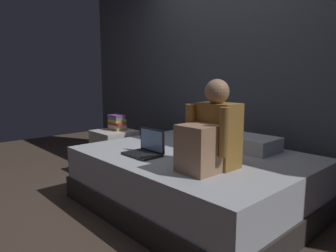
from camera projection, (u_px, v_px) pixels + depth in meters
ground_plane at (153, 208)px, 2.75m from camera, size 8.00×8.00×0.00m
wall_back at (237, 60)px, 3.34m from camera, size 5.60×0.10×2.70m
bed at (193, 180)px, 2.77m from camera, size 2.00×1.50×0.50m
nightstand at (115, 152)px, 3.71m from camera, size 0.44×0.46×0.53m
person_sitting at (211, 135)px, 2.22m from camera, size 0.39×0.44×0.66m
laptop at (146, 149)px, 2.65m from camera, size 0.32×0.23×0.22m
pillow at (246, 143)px, 2.83m from camera, size 0.56×0.36×0.13m
book_stack at (117, 123)px, 3.70m from camera, size 0.23×0.16×0.18m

